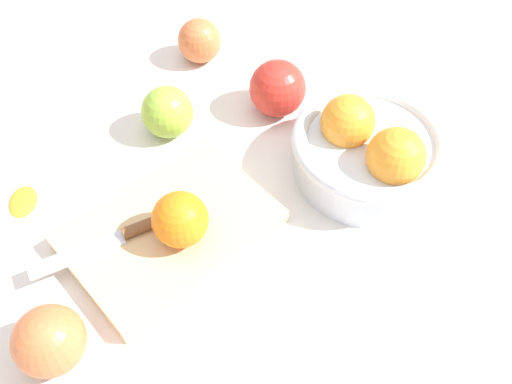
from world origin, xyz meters
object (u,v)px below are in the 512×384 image
(bowl, at_px, (369,150))
(orange_on_board, at_px, (180,219))
(cutting_board, at_px, (170,229))
(apple_back_right, at_px, (49,341))
(apple_front_center, at_px, (167,112))
(knife, at_px, (114,239))
(apple_front_left, at_px, (200,41))
(apple_front_left_2, at_px, (278,88))

(bowl, xyz_separation_m, orange_on_board, (0.25, -0.04, 0.01))
(cutting_board, relative_size, apple_back_right, 3.25)
(bowl, bearing_deg, apple_front_center, -51.20)
(cutting_board, height_order, knife, knife)
(cutting_board, height_order, orange_on_board, orange_on_board)
(cutting_board, bearing_deg, orange_on_board, 102.64)
(apple_front_center, relative_size, apple_back_right, 0.98)
(apple_front_center, height_order, apple_back_right, apple_back_right)
(apple_front_center, bearing_deg, bowl, 128.80)
(knife, distance_m, apple_back_right, 0.13)
(bowl, distance_m, cutting_board, 0.27)
(knife, bearing_deg, cutting_board, 166.64)
(cutting_board, relative_size, knife, 1.53)
(apple_front_left, distance_m, apple_back_right, 0.50)
(cutting_board, relative_size, orange_on_board, 3.67)
(orange_on_board, bearing_deg, bowl, 171.97)
(knife, height_order, apple_back_right, apple_back_right)
(bowl, xyz_separation_m, apple_front_left_2, (0.02, -0.16, -0.00))
(cutting_board, bearing_deg, apple_front_center, -118.86)
(orange_on_board, bearing_deg, apple_front_center, -114.17)
(cutting_board, height_order, apple_front_left_2, apple_front_left_2)
(bowl, xyz_separation_m, apple_back_right, (0.43, 0.01, -0.01))
(apple_front_center, distance_m, apple_back_right, 0.34)
(cutting_board, height_order, apple_back_right, apple_back_right)
(cutting_board, bearing_deg, apple_back_right, 20.98)
(apple_front_center, relative_size, apple_front_left_2, 0.89)
(cutting_board, bearing_deg, apple_front_left_2, -156.03)
(apple_front_left, bearing_deg, apple_front_center, 43.38)
(apple_front_left, distance_m, apple_front_left_2, 0.17)
(cutting_board, relative_size, apple_front_left_2, 2.94)
(orange_on_board, bearing_deg, apple_back_right, 13.36)
(bowl, relative_size, orange_on_board, 3.07)
(orange_on_board, distance_m, knife, 0.08)
(bowl, height_order, knife, bowl)
(cutting_board, distance_m, apple_front_left_2, 0.26)
(knife, bearing_deg, apple_front_center, -136.66)
(cutting_board, xyz_separation_m, orange_on_board, (-0.01, 0.02, 0.04))
(apple_front_left, height_order, apple_front_left_2, apple_front_left_2)
(knife, height_order, apple_front_center, apple_front_center)
(bowl, distance_m, apple_back_right, 0.43)
(cutting_board, height_order, apple_front_left, apple_front_left)
(apple_front_left, bearing_deg, bowl, 99.24)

